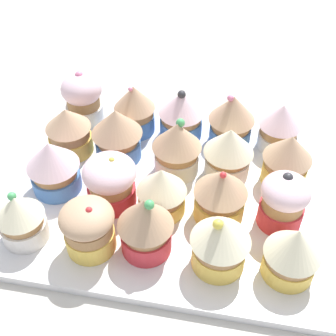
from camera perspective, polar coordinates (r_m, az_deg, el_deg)
The scene contains 22 objects.
ground_plane at distance 59.27cm, azimuth -0.00°, elevation -3.93°, with size 180.00×180.00×3.00cm, color beige.
baking_tray at distance 57.71cm, azimuth -0.00°, elevation -2.55°, with size 40.24×33.15×1.20cm.
cupcake_0 at distance 62.17cm, azimuth 14.16°, elevation 5.30°, with size 5.73×5.73×7.04cm.
cupcake_1 at distance 61.58cm, azimuth 8.18°, elevation 6.33°, with size 6.38×6.38×7.92cm.
cupcake_2 at distance 62.26cm, azimuth 1.88°, elevation 6.95°, with size 6.26×6.26×7.62cm.
cupcake_3 at distance 63.16cm, azimuth -4.30°, elevation 7.63°, with size 5.83×5.83×7.73cm.
cupcake_4 at distance 66.03cm, azimuth -10.88°, elevation 8.84°, with size 5.84×5.84×8.04cm.
cupcake_5 at distance 57.07cm, azimuth 15.05°, elevation 1.19°, with size 6.13×6.13×7.40cm.
cupcake_6 at distance 56.53cm, azimuth 7.77°, elevation 2.12°, with size 6.37×6.37×7.42cm.
cupcake_7 at distance 56.40cm, azimuth 1.15°, elevation 2.73°, with size 6.34×6.34×8.14cm.
cupcake_8 at distance 58.86cm, azimuth -6.57°, elevation 4.52°, with size 6.74×6.74×7.72cm.
cupcake_9 at distance 61.16cm, azimuth -12.61°, elevation 4.76°, with size 6.07×6.07×7.02cm.
cupcake_10 at distance 52.18cm, azimuth 14.60°, elevation -4.06°, with size 5.61×5.61×7.47cm.
cupcake_11 at distance 51.44cm, azimuth 6.75°, elevation -3.25°, with size 6.28×6.28×7.65cm.
cupcake_12 at distance 51.97cm, azimuth -0.68°, elevation -2.82°, with size 5.96×5.96×6.69cm.
cupcake_13 at distance 53.24cm, azimuth -7.40°, elevation -1.63°, with size 6.41×6.41×7.11cm.
cupcake_14 at distance 56.06cm, azimuth -14.54°, elevation 0.35°, with size 6.50×6.50×7.41cm.
cupcake_15 at distance 47.93cm, azimuth 15.72°, elevation -10.28°, with size 5.96×5.96×7.17cm.
cupcake_16 at distance 47.07cm, azimuth 6.72°, elevation -9.35°, with size 6.40×6.40×7.71cm.
cupcake_17 at distance 47.76cm, azimuth -2.92°, elevation -7.20°, with size 6.16×6.16×8.36cm.
cupcake_18 at distance 49.19cm, azimuth -10.19°, elevation -7.46°, with size 5.96×5.96×6.84cm.
cupcake_19 at distance 51.97cm, azimuth -18.37°, elevation -6.07°, with size 5.37×5.37×6.93cm.
Camera 1 is at (-7.11, 38.66, 42.85)cm, focal length 47.52 mm.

